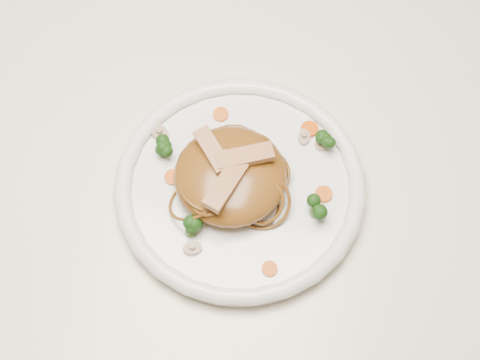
# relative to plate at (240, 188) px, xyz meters

# --- Properties ---
(ground) EXTENTS (4.00, 4.00, 0.00)m
(ground) POSITION_rel_plate_xyz_m (-0.09, 0.04, -0.76)
(ground) COLOR brown
(ground) RESTS_ON ground
(table) EXTENTS (1.20, 0.80, 0.75)m
(table) POSITION_rel_plate_xyz_m (-0.09, 0.04, -0.11)
(table) COLOR beige
(table) RESTS_ON ground
(plate) EXTENTS (0.38, 0.38, 0.02)m
(plate) POSITION_rel_plate_xyz_m (0.00, 0.00, 0.00)
(plate) COLOR white
(plate) RESTS_ON table
(noodle_mound) EXTENTS (0.17, 0.17, 0.04)m
(noodle_mound) POSITION_rel_plate_xyz_m (-0.01, 0.00, 0.03)
(noodle_mound) COLOR brown
(noodle_mound) RESTS_ON plate
(chicken_a) EXTENTS (0.07, 0.05, 0.01)m
(chicken_a) POSITION_rel_plate_xyz_m (0.00, 0.01, 0.06)
(chicken_a) COLOR tan
(chicken_a) RESTS_ON noodle_mound
(chicken_b) EXTENTS (0.05, 0.06, 0.01)m
(chicken_b) POSITION_rel_plate_xyz_m (-0.03, 0.02, 0.05)
(chicken_b) COLOR tan
(chicken_b) RESTS_ON noodle_mound
(chicken_c) EXTENTS (0.04, 0.07, 0.01)m
(chicken_c) POSITION_rel_plate_xyz_m (-0.01, -0.03, 0.06)
(chicken_c) COLOR tan
(chicken_c) RESTS_ON noodle_mound
(broccoli_0) EXTENTS (0.03, 0.03, 0.03)m
(broccoli_0) POSITION_rel_plate_xyz_m (0.09, 0.07, 0.02)
(broccoli_0) COLOR #1A400D
(broccoli_0) RESTS_ON plate
(broccoli_1) EXTENTS (0.03, 0.03, 0.03)m
(broccoli_1) POSITION_rel_plate_xyz_m (-0.10, 0.03, 0.02)
(broccoli_1) COLOR #1A400D
(broccoli_1) RESTS_ON plate
(broccoli_2) EXTENTS (0.03, 0.03, 0.03)m
(broccoli_2) POSITION_rel_plate_xyz_m (-0.05, -0.07, 0.03)
(broccoli_2) COLOR #1A400D
(broccoli_2) RESTS_ON plate
(broccoli_3) EXTENTS (0.04, 0.04, 0.03)m
(broccoli_3) POSITION_rel_plate_xyz_m (0.09, -0.02, 0.03)
(broccoli_3) COLOR #1A400D
(broccoli_3) RESTS_ON plate
(carrot_0) EXTENTS (0.03, 0.03, 0.00)m
(carrot_0) POSITION_rel_plate_xyz_m (0.07, 0.09, 0.01)
(carrot_0) COLOR #DC5208
(carrot_0) RESTS_ON plate
(carrot_1) EXTENTS (0.02, 0.02, 0.00)m
(carrot_1) POSITION_rel_plate_xyz_m (-0.08, -0.00, 0.01)
(carrot_1) COLOR #DC5208
(carrot_1) RESTS_ON plate
(carrot_2) EXTENTS (0.02, 0.02, 0.00)m
(carrot_2) POSITION_rel_plate_xyz_m (0.10, 0.00, 0.01)
(carrot_2) COLOR #DC5208
(carrot_2) RESTS_ON plate
(carrot_3) EXTENTS (0.02, 0.02, 0.00)m
(carrot_3) POSITION_rel_plate_xyz_m (-0.04, 0.09, 0.01)
(carrot_3) COLOR #DC5208
(carrot_3) RESTS_ON plate
(carrot_4) EXTENTS (0.02, 0.02, 0.00)m
(carrot_4) POSITION_rel_plate_xyz_m (0.05, -0.10, 0.01)
(carrot_4) COLOR #DC5208
(carrot_4) RESTS_ON plate
(mushroom_0) EXTENTS (0.03, 0.03, 0.01)m
(mushroom_0) POSITION_rel_plate_xyz_m (-0.04, -0.09, 0.01)
(mushroom_0) COLOR tan
(mushroom_0) RESTS_ON plate
(mushroom_1) EXTENTS (0.04, 0.04, 0.01)m
(mushroom_1) POSITION_rel_plate_xyz_m (0.09, 0.07, 0.01)
(mushroom_1) COLOR tan
(mushroom_1) RESTS_ON plate
(mushroom_2) EXTENTS (0.04, 0.04, 0.01)m
(mushroom_2) POSITION_rel_plate_xyz_m (-0.11, 0.05, 0.01)
(mushroom_2) COLOR tan
(mushroom_2) RESTS_ON plate
(mushroom_3) EXTENTS (0.02, 0.02, 0.01)m
(mushroom_3) POSITION_rel_plate_xyz_m (0.07, 0.08, 0.01)
(mushroom_3) COLOR tan
(mushroom_3) RESTS_ON plate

